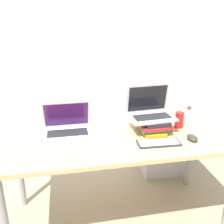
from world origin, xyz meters
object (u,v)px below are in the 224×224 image
Objects in this scene: laptop_left at (67,127)px; laptop_on_books at (150,111)px; wireless_keyboard at (159,143)px; soda_can at (179,120)px; mouse at (192,138)px; mini_fridge at (163,126)px; book_stack at (153,125)px.

laptop_on_books is at bearing -5.79° from laptop_left.
soda_can reaches higher than wireless_keyboard.
mini_fridge is at bearing 80.47° from mouse.
laptop_on_books reaches higher than soda_can.
soda_can is at bearing -0.35° from laptop_on_books.
laptop_left is 0.36× the size of mini_fridge.
soda_can is (0.24, -0.00, -0.09)m from laptop_on_books.
wireless_keyboard is 2.88× the size of mouse.
mouse is at bearing -18.75° from laptop_left.
wireless_keyboard is at bearing -92.52° from laptop_on_books.
soda_can is at bearing 89.55° from mouse.
wireless_keyboard is 0.30× the size of mini_fridge.
wireless_keyboard is at bearing -178.33° from mouse.
laptop_on_books is at bearing 87.48° from wireless_keyboard.
wireless_keyboard is at bearing -26.18° from laptop_left.
laptop_left is 0.62m from laptop_on_books.
mini_fridge reaches higher than mouse.
soda_can is 0.73m from mini_fridge.
laptop_on_books is 0.35m from mouse.
book_stack is at bearing -57.26° from laptop_on_books.
laptop_on_books reaches higher than book_stack.
mouse is 0.91m from mini_fridge.
laptop_on_books is at bearing 136.41° from mouse.
book_stack is 2.34× the size of soda_can.
mouse is 0.84× the size of soda_can.
book_stack is 0.83× the size of laptop_on_books.
laptop_on_books is at bearing 122.74° from book_stack.
book_stack is at bearing 137.99° from mouse.
mouse is 0.23m from soda_can.
laptop_on_books reaches higher than mouse.
wireless_keyboard is 0.98m from mini_fridge.
book_stack is 0.11m from laptop_on_books.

